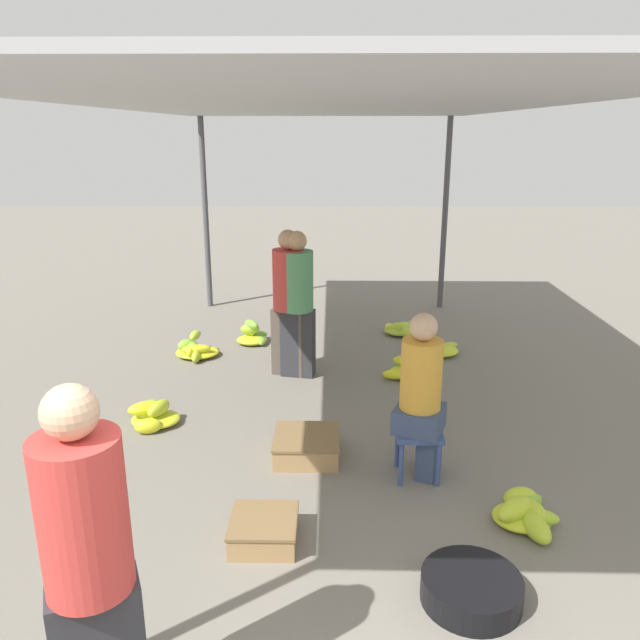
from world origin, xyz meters
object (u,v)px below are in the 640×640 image
at_px(vendor_foreground, 90,567).
at_px(vendor_seated, 422,395).
at_px(banana_pile_left_0, 152,415).
at_px(crate_mid, 264,530).
at_px(shopper_walking_mid, 289,301).
at_px(banana_pile_right_0, 409,370).
at_px(banana_pile_right_2, 437,348).
at_px(crate_near, 307,446).
at_px(banana_pile_right_1, 401,329).
at_px(shopper_walking_far, 298,302).
at_px(banana_pile_left_2, 253,335).
at_px(banana_pile_left_1, 195,350).
at_px(banana_pile_right_3, 526,513).
at_px(basin_black, 471,589).
at_px(stool, 418,439).

relative_size(vendor_foreground, vendor_seated, 1.27).
xyz_separation_m(banana_pile_left_0, crate_mid, (1.17, -1.64, -0.00)).
distance_m(vendor_seated, shopper_walking_mid, 2.34).
bearing_deg(banana_pile_right_0, shopper_walking_mid, 176.81).
bearing_deg(banana_pile_right_2, crate_near, -120.25).
bearing_deg(banana_pile_right_1, shopper_walking_far, -131.67).
bearing_deg(crate_mid, banana_pile_left_2, 97.91).
height_order(vendor_foreground, banana_pile_left_1, vendor_foreground).
distance_m(banana_pile_right_2, banana_pile_right_3, 3.33).
bearing_deg(vendor_seated, banana_pile_right_0, 85.22).
relative_size(banana_pile_left_1, shopper_walking_mid, 0.33).
xyz_separation_m(banana_pile_left_2, crate_near, (0.77, -2.78, -0.00)).
bearing_deg(banana_pile_left_1, shopper_walking_mid, -23.14).
relative_size(banana_pile_right_2, shopper_walking_mid, 0.38).
bearing_deg(banana_pile_right_0, banana_pile_right_2, 61.15).
relative_size(banana_pile_right_3, shopper_walking_far, 0.35).
xyz_separation_m(banana_pile_right_0, banana_pile_right_3, (0.46, -2.59, 0.01)).
bearing_deg(banana_pile_left_2, banana_pile_right_1, 11.68).
relative_size(basin_black, crate_near, 1.07).
relative_size(vendor_foreground, stool, 4.22).
relative_size(vendor_seated, shopper_walking_far, 0.83).
bearing_deg(shopper_walking_mid, banana_pile_left_0, -132.75).
bearing_deg(shopper_walking_mid, banana_pile_left_2, 117.60).
bearing_deg(shopper_walking_mid, shopper_walking_far, -21.16).
distance_m(banana_pile_right_0, crate_mid, 3.08).
height_order(banana_pile_right_3, crate_near, crate_near).
relative_size(banana_pile_right_0, banana_pile_right_2, 1.04).
bearing_deg(banana_pile_right_3, basin_black, -125.52).
distance_m(banana_pile_right_0, banana_pile_right_2, 0.85).
distance_m(stool, banana_pile_right_1, 3.46).
xyz_separation_m(banana_pile_right_2, shopper_walking_mid, (-1.69, -0.67, 0.75)).
xyz_separation_m(banana_pile_right_3, crate_near, (-1.49, 0.87, 0.02)).
bearing_deg(banana_pile_right_3, banana_pile_left_2, 121.75).
relative_size(vendor_foreground, shopper_walking_far, 1.06).
distance_m(banana_pile_right_0, banana_pile_right_3, 2.63).
xyz_separation_m(banana_pile_left_2, banana_pile_right_1, (1.86, 0.38, -0.03)).
height_order(banana_pile_right_2, crate_near, crate_near).
bearing_deg(shopper_walking_far, basin_black, -71.24).
height_order(banana_pile_right_3, shopper_walking_far, shopper_walking_far).
xyz_separation_m(stool, basin_black, (0.13, -1.31, -0.23)).
bearing_deg(banana_pile_left_1, shopper_walking_far, -22.99).
xyz_separation_m(banana_pile_right_2, shopper_walking_far, (-1.59, -0.71, 0.75)).
height_order(crate_near, shopper_walking_mid, shopper_walking_mid).
distance_m(shopper_walking_mid, shopper_walking_far, 0.10).
distance_m(banana_pile_left_1, shopper_walking_mid, 1.42).
xyz_separation_m(crate_near, shopper_walking_mid, (-0.25, 1.79, 0.71)).
height_order(banana_pile_left_0, crate_near, banana_pile_left_0).
distance_m(banana_pile_left_1, crate_mid, 3.55).
bearing_deg(banana_pile_right_0, crate_near, -120.84).
xyz_separation_m(vendor_seated, shopper_walking_far, (-1.02, 2.02, 0.14)).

